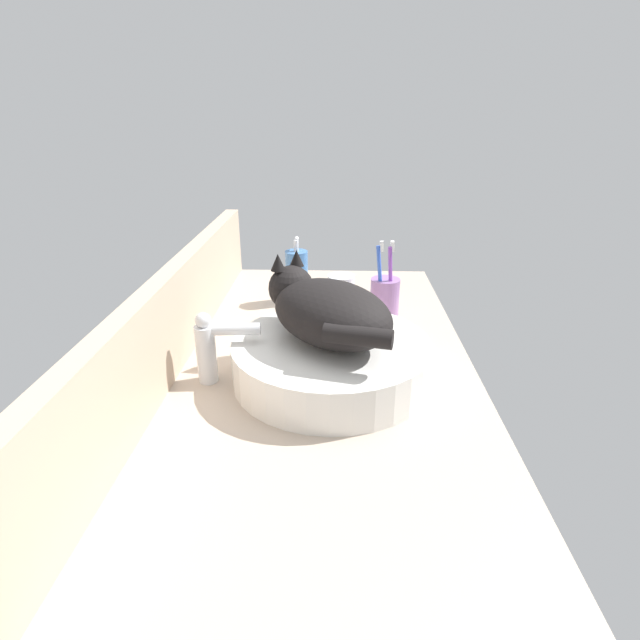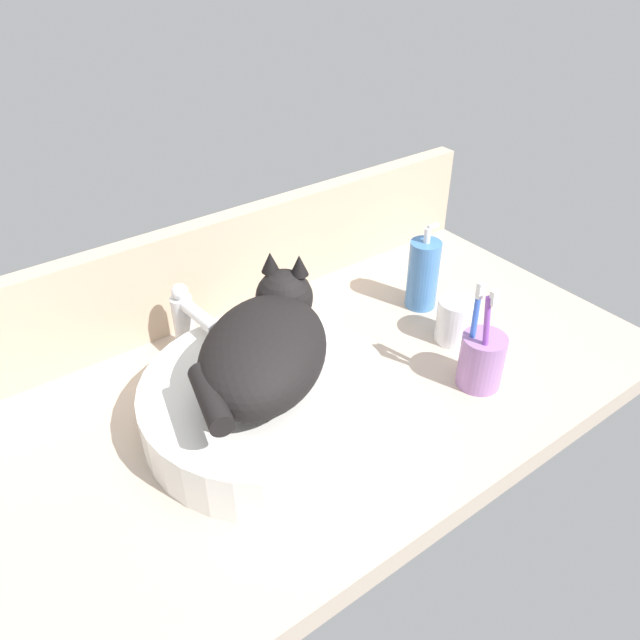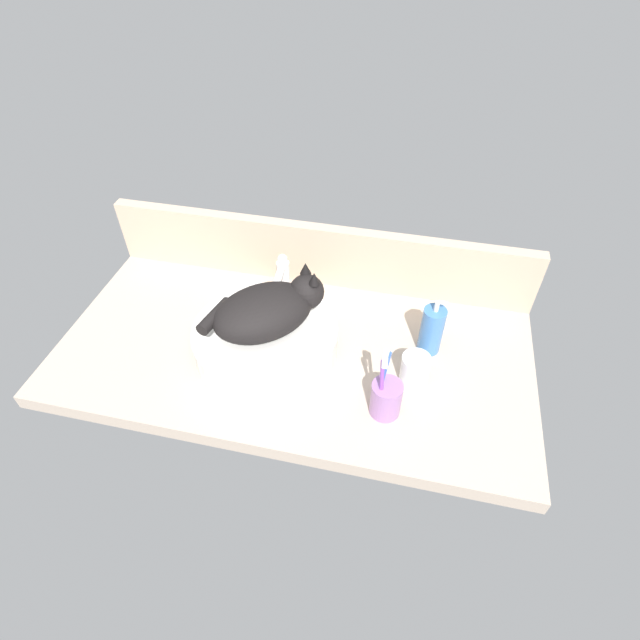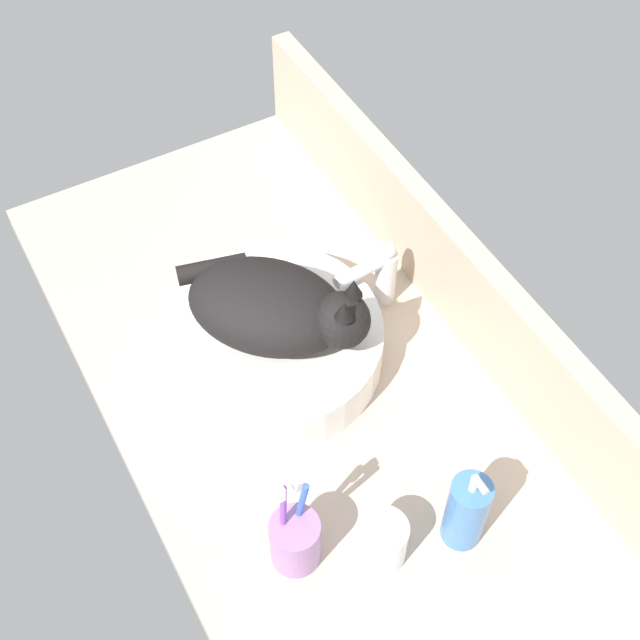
% 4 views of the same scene
% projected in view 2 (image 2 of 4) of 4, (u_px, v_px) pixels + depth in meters
% --- Properties ---
extents(ground_plane, '(1.21, 0.60, 0.04)m').
position_uv_depth(ground_plane, '(295.00, 406.00, 0.99)').
color(ground_plane, '#B2A08E').
extents(backsplash_panel, '(1.21, 0.04, 0.19)m').
position_uv_depth(backsplash_panel, '(203.00, 271.00, 1.11)').
color(backsplash_panel, tan).
rests_on(backsplash_panel, ground_plane).
extents(sink_basin, '(0.36, 0.36, 0.08)m').
position_uv_depth(sink_basin, '(267.00, 403.00, 0.91)').
color(sink_basin, silver).
rests_on(sink_basin, ground_plane).
extents(cat, '(0.30, 0.29, 0.14)m').
position_uv_depth(cat, '(266.00, 346.00, 0.86)').
color(cat, black).
rests_on(cat, sink_basin).
extents(faucet, '(0.04, 0.12, 0.14)m').
position_uv_depth(faucet, '(187.00, 320.00, 1.02)').
color(faucet, silver).
rests_on(faucet, ground_plane).
extents(soap_dispenser, '(0.06, 0.06, 0.17)m').
position_uv_depth(soap_dispenser, '(423.00, 274.00, 1.15)').
color(soap_dispenser, '#3F72B2').
rests_on(soap_dispenser, ground_plane).
extents(toothbrush_cup, '(0.07, 0.07, 0.19)m').
position_uv_depth(toothbrush_cup, '(481.00, 359.00, 0.98)').
color(toothbrush_cup, '#996BA8').
rests_on(toothbrush_cup, ground_plane).
extents(water_glass, '(0.07, 0.07, 0.08)m').
position_uv_depth(water_glass, '(456.00, 323.00, 1.08)').
color(water_glass, white).
rests_on(water_glass, ground_plane).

